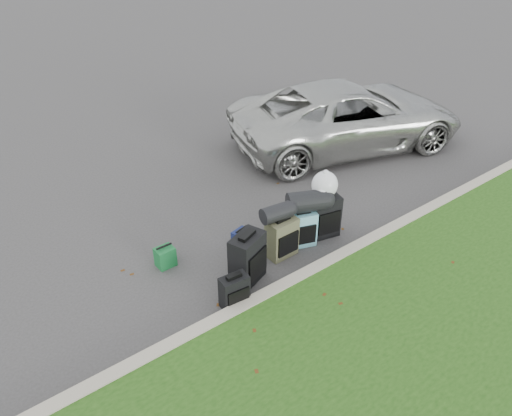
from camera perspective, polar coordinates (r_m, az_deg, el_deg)
ground at (r=7.66m, az=1.51°, el=-3.87°), size 120.00×120.00×0.00m
curb at (r=7.03m, az=6.65°, el=-7.20°), size 120.00×0.18×0.15m
suv at (r=10.52m, az=10.46°, el=10.34°), size 5.22×3.49×1.33m
suitcase_small_black at (r=6.44m, az=-2.48°, el=-9.51°), size 0.38×0.23×0.46m
suitcase_large_black_left at (r=6.74m, az=-1.00°, el=-5.79°), size 0.58×0.46×0.72m
suitcase_olive at (r=7.23m, az=2.94°, el=-3.39°), size 0.45×0.28×0.61m
suitcase_teal at (r=7.48m, az=5.34°, el=-2.36°), size 0.45×0.35×0.56m
suitcase_large_black_right at (r=7.69m, az=7.84°, el=-0.95°), size 0.50×0.36×0.67m
tote_green at (r=7.23m, az=-10.33°, el=-5.52°), size 0.26×0.21×0.30m
tote_navy at (r=7.48m, az=-1.66°, el=-3.54°), size 0.30×0.25×0.28m
duffel_left at (r=6.99m, az=2.37°, el=-0.55°), size 0.47×0.29×0.24m
duffel_right at (r=7.30m, az=5.82°, el=0.74°), size 0.65×0.52×0.32m
trash_bag at (r=7.44m, az=7.86°, el=2.64°), size 0.40×0.40×0.40m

